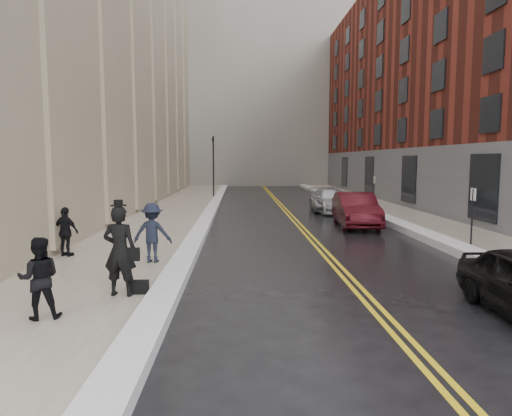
{
  "coord_description": "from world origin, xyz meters",
  "views": [
    {
      "loc": [
        -0.47,
        -7.95,
        3.23
      ],
      "look_at": [
        0.1,
        7.44,
        1.6
      ],
      "focal_mm": 32.0,
      "sensor_mm": 36.0,
      "label": 1
    }
  ],
  "objects": [
    {
      "name": "sidewalk_right",
      "position": [
        9.0,
        16.0,
        0.07
      ],
      "size": [
        3.0,
        64.0,
        0.15
      ],
      "primitive_type": "cube",
      "color": "gray",
      "rests_on": "ground"
    },
    {
      "name": "pedestrian_c",
      "position": [
        -6.02,
        6.67,
        0.94
      ],
      "size": [
        1.01,
        0.69,
        1.58
      ],
      "primitive_type": "imported",
      "rotation": [
        0.0,
        0.0,
        2.78
      ],
      "color": "black",
      "rests_on": "sidewalk_left"
    },
    {
      "name": "sidewalk_left",
      "position": [
        -4.5,
        16.0,
        0.07
      ],
      "size": [
        4.0,
        64.0,
        0.15
      ],
      "primitive_type": "cube",
      "color": "gray",
      "rests_on": "ground"
    },
    {
      "name": "car_silver_far",
      "position": [
        5.2,
        20.48,
        0.64
      ],
      "size": [
        2.63,
        4.8,
        1.27
      ],
      "primitive_type": "imported",
      "rotation": [
        0.0,
        0.0,
        -0.11
      ],
      "color": "#9A9CA2",
      "rests_on": "ground"
    },
    {
      "name": "traffic_signal",
      "position": [
        -2.6,
        30.0,
        3.08
      ],
      "size": [
        0.18,
        0.15,
        5.2
      ],
      "color": "black",
      "rests_on": "ground"
    },
    {
      "name": "pedestrian_main",
      "position": [
        -3.18,
        2.3,
        1.18
      ],
      "size": [
        0.81,
        0.58,
        2.06
      ],
      "primitive_type": "imported",
      "rotation": [
        0.0,
        0.0,
        3.02
      ],
      "color": "black",
      "rests_on": "sidewalk_left"
    },
    {
      "name": "car_silver_near",
      "position": [
        5.23,
        19.99,
        0.72
      ],
      "size": [
        2.35,
        5.07,
        1.43
      ],
      "primitive_type": "imported",
      "rotation": [
        0.0,
        0.0,
        0.07
      ],
      "color": "#B0B3B8",
      "rests_on": "ground"
    },
    {
      "name": "tower_far_right",
      "position": [
        14.0,
        66.0,
        22.0
      ],
      "size": [
        22.0,
        18.0,
        44.0
      ],
      "primitive_type": "cube",
      "color": "slate",
      "rests_on": "ground"
    },
    {
      "name": "ground",
      "position": [
        0.0,
        0.0,
        0.0
      ],
      "size": [
        160.0,
        160.0,
        0.0
      ],
      "primitive_type": "plane",
      "color": "black",
      "rests_on": "ground"
    },
    {
      "name": "snow_ridge_right",
      "position": [
        7.15,
        16.0,
        0.15
      ],
      "size": [
        0.85,
        60.8,
        0.3
      ],
      "primitive_type": "cube",
      "color": "white",
      "rests_on": "ground"
    },
    {
      "name": "parking_sign_near",
      "position": [
        7.9,
        8.0,
        1.36
      ],
      "size": [
        0.06,
        0.35,
        2.23
      ],
      "color": "black",
      "rests_on": "ground"
    },
    {
      "name": "pedestrian_b",
      "position": [
        -3.09,
        5.73,
        1.05
      ],
      "size": [
        1.21,
        0.76,
        1.79
      ],
      "primitive_type": "imported",
      "rotation": [
        0.0,
        0.0,
        3.05
      ],
      "color": "black",
      "rests_on": "sidewalk_left"
    },
    {
      "name": "parking_sign_far",
      "position": [
        7.9,
        20.0,
        1.36
      ],
      "size": [
        0.06,
        0.35,
        2.23
      ],
      "color": "black",
      "rests_on": "ground"
    },
    {
      "name": "car_maroon",
      "position": [
        5.2,
        13.9,
        0.82
      ],
      "size": [
        2.09,
        5.1,
        1.64
      ],
      "primitive_type": "imported",
      "rotation": [
        0.0,
        0.0,
        -0.07
      ],
      "color": "#410B13",
      "rests_on": "ground"
    },
    {
      "name": "lane_stripe_a",
      "position": [
        2.38,
        16.0,
        0.0
      ],
      "size": [
        0.12,
        64.0,
        0.01
      ],
      "primitive_type": "cube",
      "color": "gold",
      "rests_on": "ground"
    },
    {
      "name": "pedestrian_a",
      "position": [
        -4.35,
        0.82,
        0.95
      ],
      "size": [
        0.92,
        0.8,
        1.61
      ],
      "primitive_type": "imported",
      "rotation": [
        0.0,
        0.0,
        3.42
      ],
      "color": "black",
      "rests_on": "sidewalk_left"
    },
    {
      "name": "lane_stripe_b",
      "position": [
        2.62,
        16.0,
        0.0
      ],
      "size": [
        0.12,
        64.0,
        0.01
      ],
      "primitive_type": "cube",
      "color": "gold",
      "rests_on": "ground"
    },
    {
      "name": "snow_ridge_left",
      "position": [
        -2.2,
        16.0,
        0.13
      ],
      "size": [
        0.7,
        60.8,
        0.26
      ],
      "primitive_type": "cube",
      "color": "white",
      "rests_on": "ground"
    },
    {
      "name": "building_right",
      "position": [
        17.5,
        23.0,
        9.0
      ],
      "size": [
        14.0,
        50.0,
        18.0
      ],
      "primitive_type": "cube",
      "color": "maroon",
      "rests_on": "ground"
    }
  ]
}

